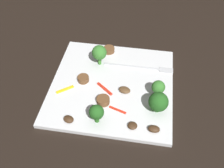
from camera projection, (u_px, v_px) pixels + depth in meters
name	position (u px, v px, depth m)	size (l,w,h in m)	color
ground_plane	(112.00, 87.00, 0.65)	(1.40, 1.40, 0.00)	black
plate	(112.00, 85.00, 0.65)	(0.30, 0.30, 0.01)	white
fork	(144.00, 68.00, 0.68)	(0.18, 0.02, 0.00)	silver
broccoli_floret_0	(96.00, 113.00, 0.55)	(0.03, 0.03, 0.05)	#296420
broccoli_floret_1	(158.00, 88.00, 0.60)	(0.03, 0.03, 0.05)	#408630
broccoli_floret_2	(158.00, 102.00, 0.57)	(0.04, 0.04, 0.05)	#296420
broccoli_floret_3	(99.00, 53.00, 0.67)	(0.04, 0.04, 0.06)	#408630
sausage_slice_0	(83.00, 79.00, 0.65)	(0.03, 0.03, 0.01)	brown
sausage_slice_1	(103.00, 100.00, 0.60)	(0.03, 0.03, 0.01)	brown
sausage_slice_2	(109.00, 50.00, 0.73)	(0.03, 0.03, 0.01)	brown
mushroom_0	(125.00, 90.00, 0.63)	(0.03, 0.02, 0.01)	brown
mushroom_1	(132.00, 126.00, 0.56)	(0.02, 0.02, 0.01)	#422B19
mushroom_2	(154.00, 129.00, 0.55)	(0.03, 0.02, 0.01)	#422B19
mushroom_3	(69.00, 119.00, 0.57)	(0.02, 0.02, 0.01)	#422B19
pepper_strip_0	(65.00, 89.00, 0.63)	(0.04, 0.01, 0.00)	yellow
pepper_strip_1	(118.00, 110.00, 0.59)	(0.04, 0.00, 0.00)	red
pepper_strip_2	(105.00, 89.00, 0.63)	(0.05, 0.01, 0.00)	red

